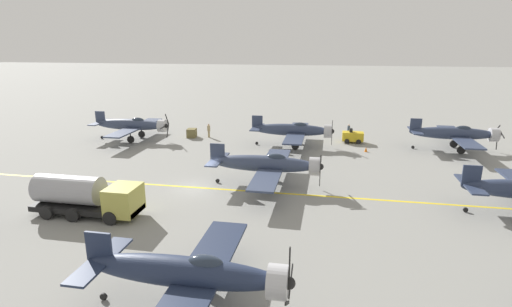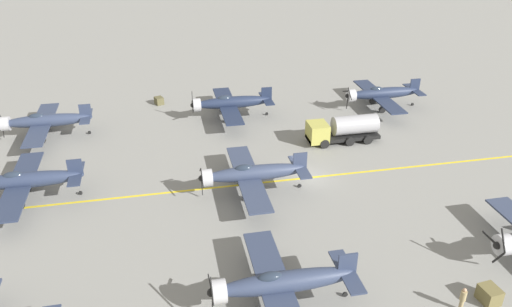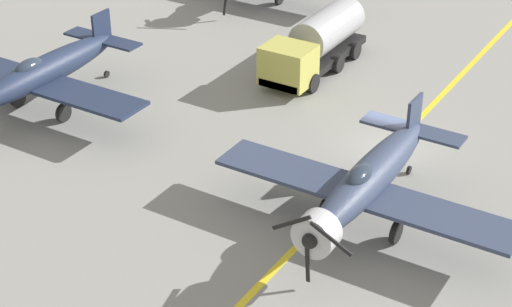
{
  "view_description": "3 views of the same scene",
  "coord_description": "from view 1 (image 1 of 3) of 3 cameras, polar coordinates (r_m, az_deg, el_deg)",
  "views": [
    {
      "loc": [
        31.22,
        10.77,
        12.2
      ],
      "look_at": [
        0.73,
        5.03,
        3.57
      ],
      "focal_mm": 28.0,
      "sensor_mm": 36.0,
      "label": 1
    },
    {
      "loc": [
        -39.93,
        13.12,
        24.39
      ],
      "look_at": [
        -0.86,
        5.09,
        3.66
      ],
      "focal_mm": 35.0,
      "sensor_mm": 36.0,
      "label": 2
    },
    {
      "loc": [
        -12.33,
        31.29,
        19.17
      ],
      "look_at": [
        2.41,
        7.23,
        2.84
      ],
      "focal_mm": 60.0,
      "sensor_mm": 36.0,
      "label": 3
    }
  ],
  "objects": [
    {
      "name": "ground_crew_inspecting",
      "position": [
        55.18,
        13.09,
        3.31
      ],
      "size": [
        0.35,
        0.35,
        1.63
      ],
      "color": "#334256",
      "rests_on": "ground"
    },
    {
      "name": "fuel_tanker",
      "position": [
        31.51,
        -23.05,
        -5.59
      ],
      "size": [
        2.68,
        8.0,
        2.98
      ],
      "color": "black",
      "rests_on": "ground"
    },
    {
      "name": "tow_tractor",
      "position": [
        51.83,
        13.65,
        2.39
      ],
      "size": [
        1.57,
        2.6,
        1.79
      ],
      "color": "gold",
      "rests_on": "ground"
    },
    {
      "name": "taxiway_stripe",
      "position": [
        35.2,
        -7.88,
        -4.88
      ],
      "size": [
        0.3,
        160.0,
        0.01
      ],
      "primitive_type": "cube",
      "color": "yellow",
      "rests_on": "ground"
    },
    {
      "name": "airplane_far_left",
      "position": [
        51.84,
        26.65,
        2.54
      ],
      "size": [
        12.0,
        9.98,
        3.65
      ],
      "rotation": [
        0.0,
        0.0,
        -0.09
      ],
      "color": "#2D3751",
      "rests_on": "ground"
    },
    {
      "name": "ground_plane",
      "position": [
        35.21,
        -7.88,
        -4.88
      ],
      "size": [
        400.0,
        400.0,
        0.0
      ],
      "primitive_type": "plane",
      "color": "gray"
    },
    {
      "name": "supply_crate_by_tanker",
      "position": [
        54.0,
        -9.17,
        2.91
      ],
      "size": [
        1.5,
        1.3,
        1.15
      ],
      "primitive_type": "cube",
      "rotation": [
        0.0,
        0.0,
        0.12
      ],
      "color": "brown",
      "rests_on": "ground"
    },
    {
      "name": "airplane_mid_center",
      "position": [
        34.69,
        1.67,
        -1.54
      ],
      "size": [
        12.0,
        9.98,
        3.65
      ],
      "rotation": [
        0.0,
        0.0,
        0.31
      ],
      "color": "#323D56",
      "rests_on": "ground"
    },
    {
      "name": "airplane_mid_right",
      "position": [
        19.31,
        -9.35,
        -16.53
      ],
      "size": [
        12.0,
        9.98,
        3.8
      ],
      "rotation": [
        0.0,
        0.0,
        -0.02
      ],
      "color": "#1F2A43",
      "rests_on": "ground"
    },
    {
      "name": "airplane_mid_left",
      "position": [
        48.45,
        5.43,
        3.34
      ],
      "size": [
        12.0,
        9.98,
        3.65
      ],
      "rotation": [
        0.0,
        0.0,
        -0.13
      ],
      "color": "#2E3952",
      "rests_on": "ground"
    },
    {
      "name": "airplane_near_left",
      "position": [
        53.78,
        -17.19,
        3.93
      ],
      "size": [
        12.0,
        9.98,
        3.65
      ],
      "rotation": [
        0.0,
        0.0,
        -0.27
      ],
      "color": "#333D57",
      "rests_on": "ground"
    },
    {
      "name": "traffic_cone",
      "position": [
        47.93,
        15.43,
        0.57
      ],
      "size": [
        0.36,
        0.36,
        0.55
      ],
      "primitive_type": "cone",
      "color": "orange",
      "rests_on": "ground"
    },
    {
      "name": "ground_crew_walking",
      "position": [
        53.52,
        -6.76,
        3.36
      ],
      "size": [
        0.4,
        0.4,
        1.84
      ],
      "color": "tan",
      "rests_on": "ground"
    }
  ]
}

